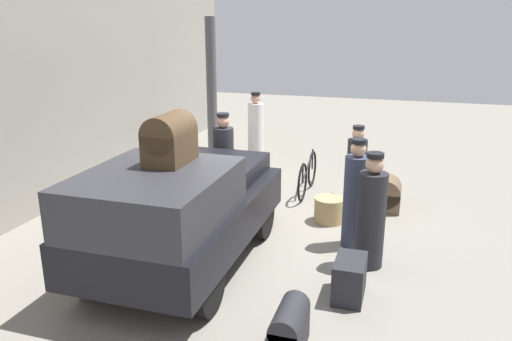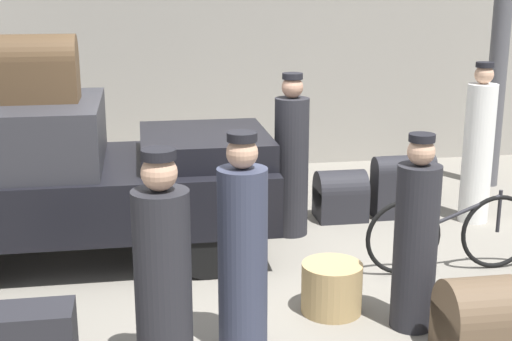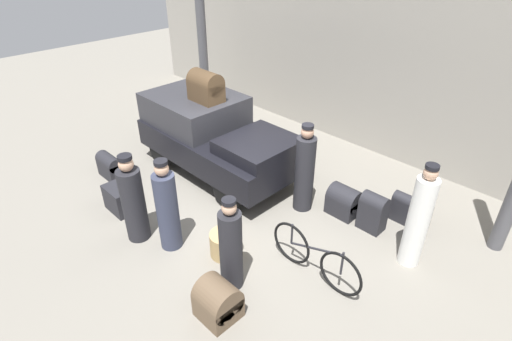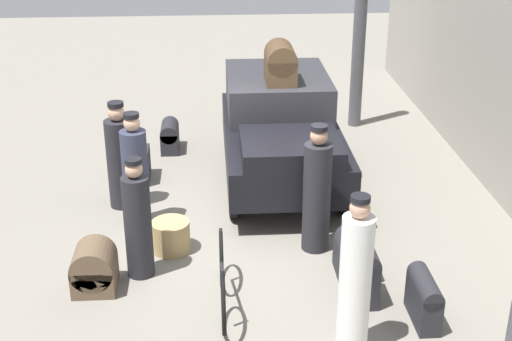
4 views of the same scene
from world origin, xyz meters
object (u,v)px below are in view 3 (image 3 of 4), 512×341
at_px(porter_standing_middle, 418,220).
at_px(conductor_in_dark_uniform, 167,209).
at_px(suitcase_tan_flat, 119,199).
at_px(trunk_barrel_dark, 218,301).
at_px(porter_lifting_near_truck, 305,171).
at_px(porter_carrying_trunk, 133,202).
at_px(trunk_on_truck_roof, 206,86).
at_px(bicycle, 315,257).
at_px(wicker_basket, 225,244).
at_px(porter_with_bicycle, 231,248).
at_px(suitcase_black_upright, 411,210).
at_px(suitcase_small_leather, 110,166).
at_px(truck, 214,134).
at_px(trunk_wicker_pale, 344,201).
at_px(trunk_large_brown, 373,211).

bearing_deg(porter_standing_middle, conductor_in_dark_uniform, -140.58).
bearing_deg(suitcase_tan_flat, trunk_barrel_dark, -4.51).
xyz_separation_m(porter_lifting_near_truck, porter_carrying_trunk, (-1.49, -2.75, -0.07)).
distance_m(trunk_barrel_dark, trunk_on_truck_roof, 4.54).
relative_size(porter_carrying_trunk, suitcase_tan_flat, 2.65).
distance_m(conductor_in_dark_uniform, suitcase_tan_flat, 1.63).
distance_m(bicycle, wicker_basket, 1.52).
distance_m(porter_carrying_trunk, suitcase_tan_flat, 1.07).
distance_m(porter_standing_middle, conductor_in_dark_uniform, 4.01).
bearing_deg(porter_with_bicycle, wicker_basket, 147.70).
relative_size(suitcase_black_upright, suitcase_tan_flat, 1.12).
bearing_deg(porter_standing_middle, suitcase_small_leather, -159.47).
distance_m(wicker_basket, trunk_barrel_dark, 1.26).
height_order(truck, porter_standing_middle, porter_standing_middle).
bearing_deg(porter_with_bicycle, truck, 144.00).
bearing_deg(porter_lifting_near_truck, wicker_basket, -91.87).
relative_size(truck, wicker_basket, 7.15).
bearing_deg(porter_lifting_near_truck, bicycle, -44.99).
bearing_deg(porter_carrying_trunk, porter_standing_middle, 37.45).
bearing_deg(porter_with_bicycle, conductor_in_dark_uniform, -173.98).
bearing_deg(trunk_wicker_pale, suitcase_small_leather, -149.98).
xyz_separation_m(truck, porter_lifting_near_truck, (2.34, 0.25, -0.06)).
bearing_deg(trunk_on_truck_roof, conductor_in_dark_uniform, -53.61).
bearing_deg(bicycle, porter_with_bicycle, -127.34).
bearing_deg(trunk_on_truck_roof, trunk_barrel_dark, -37.90).
distance_m(truck, porter_with_bicycle, 3.52).
distance_m(suitcase_small_leather, trunk_on_truck_roof, 2.75).
xyz_separation_m(suitcase_black_upright, suitcase_tan_flat, (-4.16, -3.59, -0.05)).
bearing_deg(suitcase_small_leather, porter_standing_middle, 20.53).
bearing_deg(trunk_on_truck_roof, suitcase_black_upright, 16.30).
bearing_deg(wicker_basket, suitcase_tan_flat, -164.85).
height_order(porter_lifting_near_truck, suitcase_small_leather, porter_lifting_near_truck).
relative_size(truck, conductor_in_dark_uniform, 2.17).
bearing_deg(trunk_barrel_dark, suitcase_tan_flat, 175.49).
relative_size(porter_standing_middle, conductor_in_dark_uniform, 1.09).
bearing_deg(truck, trunk_wicker_pale, 12.19).
xyz_separation_m(trunk_wicker_pale, trunk_on_truck_roof, (-3.21, -0.65, 1.63)).
xyz_separation_m(porter_standing_middle, suitcase_tan_flat, (-4.63, -2.68, -0.60)).
xyz_separation_m(trunk_wicker_pale, suitcase_black_upright, (1.05, 0.59, 0.03)).
relative_size(truck, trunk_barrel_dark, 5.94).
distance_m(porter_with_bicycle, trunk_barrel_dark, 0.76).
distance_m(wicker_basket, porter_standing_middle, 3.11).
bearing_deg(suitcase_tan_flat, trunk_wicker_pale, 43.91).
relative_size(wicker_basket, trunk_on_truck_roof, 0.73).
height_order(trunk_large_brown, suitcase_black_upright, trunk_large_brown).
bearing_deg(conductor_in_dark_uniform, trunk_on_truck_roof, 126.39).
height_order(wicker_basket, suitcase_black_upright, suitcase_black_upright).
bearing_deg(porter_carrying_trunk, trunk_wicker_pale, 55.38).
bearing_deg(truck, suitcase_small_leather, -125.91).
xyz_separation_m(porter_carrying_trunk, trunk_barrel_dark, (2.31, -0.10, -0.47)).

